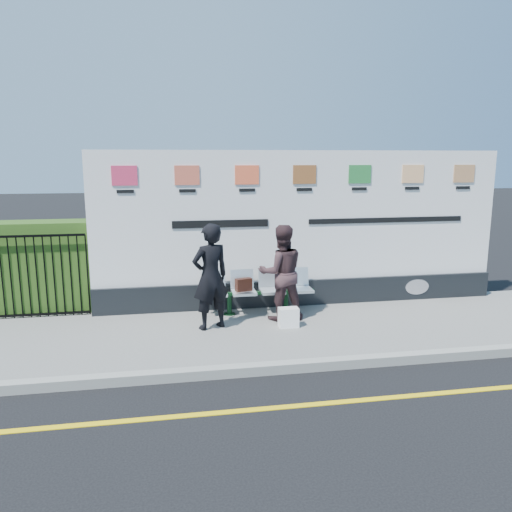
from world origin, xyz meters
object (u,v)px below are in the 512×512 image
Objects in this scene: bench at (258,302)px; woman_right at (281,273)px; woman_left at (210,277)px; billboard at (302,239)px.

woman_right reaches higher than bench.
woman_left reaches higher than woman_right.
bench is at bearing -166.04° from woman_left.
woman_left is at bearing 10.30° from woman_right.
billboard is 3.90× the size of bench.
billboard is 2.25m from woman_left.
woman_right is at bearing -125.30° from billboard.
bench is 0.83m from woman_right.
woman_left is (-1.90, -1.15, -0.40)m from billboard.
billboard is at bearing 25.98° from bench.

